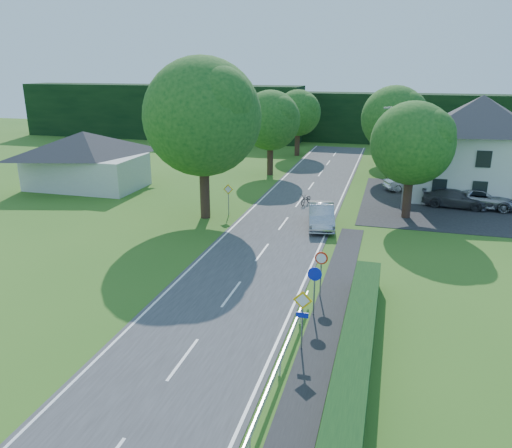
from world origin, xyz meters
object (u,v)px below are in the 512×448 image
(moving_car, at_px, (321,215))
(parked_car_silver_a, at_px, (407,183))
(streetlight, at_px, (405,154))
(parked_car_grey, at_px, (455,198))
(parked_car_silver_b, at_px, (482,198))
(parasol, at_px, (409,186))
(motorcycle, at_px, (306,199))

(moving_car, distance_m, parked_car_silver_a, 13.95)
(streetlight, distance_m, parked_car_grey, 5.96)
(parked_car_grey, height_order, parked_car_silver_b, parked_car_silver_b)
(streetlight, height_order, parasol, streetlight)
(parked_car_silver_a, bearing_deg, parked_car_silver_b, -154.50)
(parked_car_grey, bearing_deg, parked_car_silver_a, 44.87)
(parked_car_silver_a, distance_m, parked_car_grey, 5.87)
(streetlight, bearing_deg, parked_car_silver_b, 20.31)
(parked_car_silver_b, relative_size, parasol, 2.31)
(streetlight, xyz_separation_m, motorcycle, (-7.41, -0.49, -3.96))
(parked_car_grey, bearing_deg, streetlight, 122.12)
(parked_car_silver_a, xyz_separation_m, parked_car_silver_b, (5.63, -4.31, 0.09))
(streetlight, relative_size, parasol, 3.35)
(parked_car_silver_a, xyz_separation_m, parasol, (0.09, -2.78, 0.39))
(moving_car, distance_m, motorcycle, 5.88)
(motorcycle, height_order, parked_car_grey, parked_car_grey)
(parked_car_silver_a, height_order, parasol, parasol)
(streetlight, height_order, parked_car_grey, streetlight)
(streetlight, relative_size, parked_car_silver_b, 1.45)
(motorcycle, distance_m, parked_car_silver_a, 10.72)
(motorcycle, distance_m, parked_car_silver_b, 13.93)
(moving_car, relative_size, parked_car_silver_b, 0.90)
(motorcycle, xyz_separation_m, parked_car_silver_b, (13.65, 2.80, 0.31))
(parked_car_silver_a, xyz_separation_m, parked_car_grey, (3.62, -4.62, 0.05))
(moving_car, distance_m, parked_car_silver_b, 14.26)
(parked_car_silver_b, bearing_deg, motorcycle, 107.59)
(parked_car_silver_a, bearing_deg, moving_car, 127.63)
(parasol, bearing_deg, motorcycle, -151.90)
(motorcycle, xyz_separation_m, parked_car_grey, (11.63, 2.49, 0.27))
(parked_car_grey, bearing_deg, moving_car, 136.60)
(motorcycle, relative_size, parasol, 0.73)
(streetlight, bearing_deg, moving_car, -131.83)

